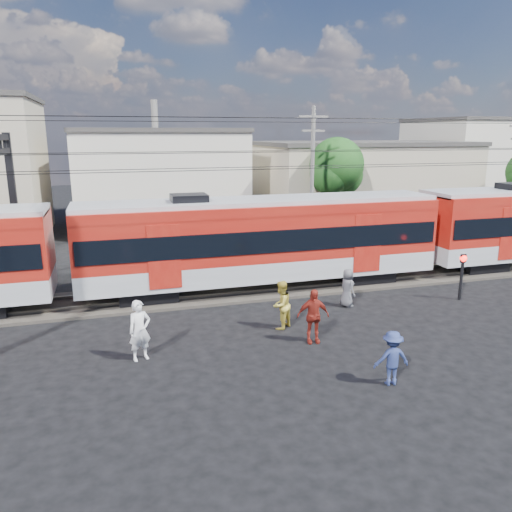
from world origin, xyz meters
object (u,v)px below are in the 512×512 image
(pedestrian_c, at_px, (392,358))
(crossing_signal, at_px, (462,268))
(pedestrian_a, at_px, (140,330))
(commuter_train, at_px, (266,238))

(pedestrian_c, distance_m, crossing_signal, 8.90)
(pedestrian_a, distance_m, pedestrian_c, 7.66)
(commuter_train, height_order, pedestrian_c, commuter_train)
(pedestrian_a, bearing_deg, pedestrian_c, -46.09)
(commuter_train, distance_m, pedestrian_c, 9.67)
(commuter_train, relative_size, pedestrian_a, 25.76)
(commuter_train, relative_size, pedestrian_c, 31.47)
(commuter_train, bearing_deg, crossing_signal, -26.72)
(commuter_train, xyz_separation_m, pedestrian_a, (-6.00, -5.86, -1.43))
(pedestrian_c, bearing_deg, commuter_train, -79.88)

